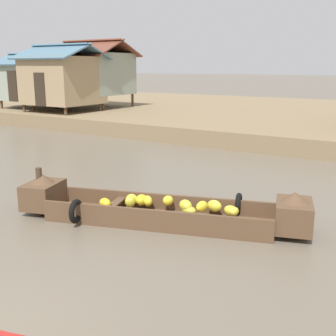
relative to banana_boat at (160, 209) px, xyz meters
name	(u,v)px	position (x,y,z in m)	size (l,w,h in m)	color
ground_plane	(259,177)	(0.44, 4.84, -0.30)	(300.00, 300.00, 0.00)	#665B4C
banana_boat	(160,209)	(0.00, 0.00, 0.00)	(6.29, 2.83, 0.89)	brown
stilt_house_left	(33,80)	(-16.76, 11.16, 2.13)	(4.02, 3.66, 3.40)	#4C3826
stilt_house_mid_left	(94,73)	(-13.84, 13.50, 2.59)	(4.75, 4.09, 4.18)	#4C3826
stilt_house_mid_right	(63,79)	(-13.68, 10.65, 2.27)	(4.40, 3.95, 3.81)	#4C3826
mooring_post	(40,190)	(-2.72, -0.91, 0.23)	(0.14, 0.14, 1.05)	#423323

